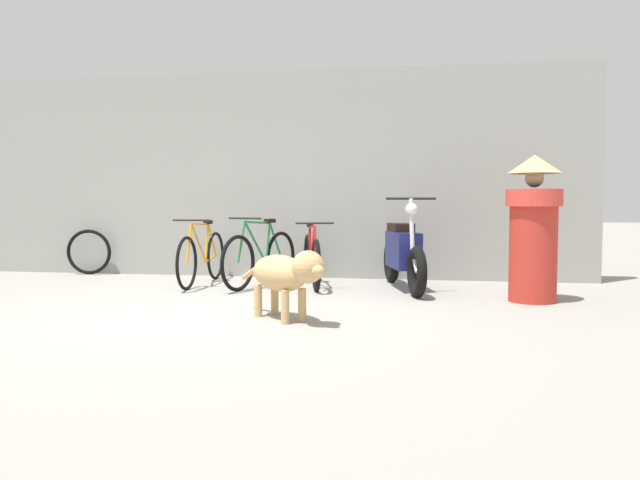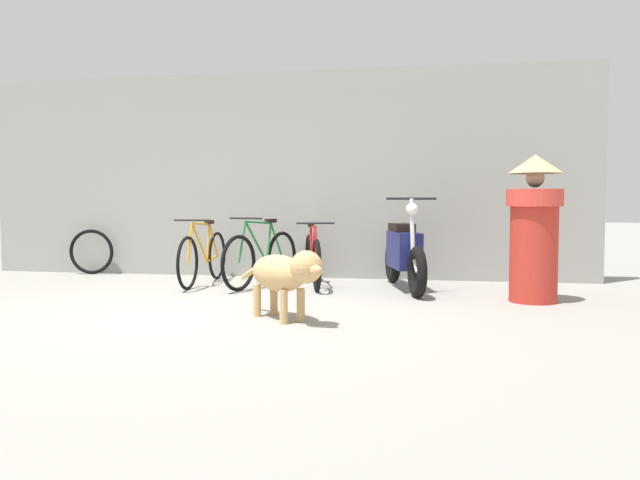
% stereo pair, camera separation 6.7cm
% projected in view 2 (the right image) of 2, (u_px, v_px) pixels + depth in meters
% --- Properties ---
extents(ground_plane, '(60.00, 60.00, 0.00)m').
position_uv_depth(ground_plane, '(192.00, 317.00, 5.72)').
color(ground_plane, gray).
extents(shop_wall_back, '(8.73, 0.20, 2.88)m').
position_uv_depth(shop_wall_back, '(278.00, 175.00, 8.85)').
color(shop_wall_back, gray).
rests_on(shop_wall_back, ground).
extents(bicycle_0, '(0.46, 1.74, 0.85)m').
position_uv_depth(bicycle_0, '(203.00, 257.00, 8.02)').
color(bicycle_0, black).
rests_on(bicycle_0, ground).
extents(bicycle_1, '(0.61, 1.57, 0.88)m').
position_uv_depth(bicycle_1, '(262.00, 258.00, 7.79)').
color(bicycle_1, black).
rests_on(bicycle_1, ground).
extents(bicycle_2, '(0.59, 1.66, 0.82)m').
position_uv_depth(bicycle_2, '(313.00, 259.00, 7.88)').
color(bicycle_2, black).
rests_on(bicycle_2, ground).
extents(motorcycle, '(0.68, 1.86, 1.11)m').
position_uv_depth(motorcycle, '(404.00, 254.00, 7.51)').
color(motorcycle, black).
rests_on(motorcycle, ground).
extents(stray_dog, '(1.00, 0.96, 0.65)m').
position_uv_depth(stray_dog, '(284.00, 273.00, 5.53)').
color(stray_dog, tan).
rests_on(stray_dog, ground).
extents(person_in_robes, '(0.79, 0.79, 1.55)m').
position_uv_depth(person_in_robes, '(534.00, 226.00, 6.56)').
color(person_in_robes, '#B72D23').
rests_on(person_in_robes, ground).
extents(spare_tire_left, '(0.66, 0.13, 0.66)m').
position_uv_depth(spare_tire_left, '(91.00, 252.00, 9.16)').
color(spare_tire_left, black).
rests_on(spare_tire_left, ground).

